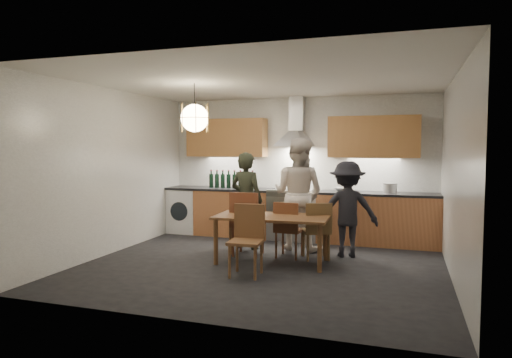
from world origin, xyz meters
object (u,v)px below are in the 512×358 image
(stock_pot, at_px, (390,188))
(chair_back_left, at_px, (246,220))
(chair_front, at_px, (247,235))
(person_right, at_px, (347,209))
(wine_bottles, at_px, (232,179))
(person_left, at_px, (247,200))
(dining_table, at_px, (272,221))
(person_mid, at_px, (298,194))
(mixing_bowl, at_px, (343,190))

(stock_pot, bearing_deg, chair_back_left, -143.85)
(chair_front, distance_m, person_right, 1.82)
(wine_bottles, bearing_deg, person_left, -56.88)
(dining_table, xyz_separation_m, stock_pot, (1.58, 1.74, 0.37))
(person_mid, bearing_deg, person_left, 27.54)
(person_left, distance_m, person_right, 1.66)
(dining_table, height_order, person_left, person_left)
(wine_bottles, bearing_deg, dining_table, -53.56)
(dining_table, relative_size, person_mid, 0.91)
(person_left, distance_m, mixing_bowl, 1.75)
(chair_back_left, height_order, person_left, person_left)
(person_left, relative_size, person_right, 1.09)
(chair_back_left, height_order, mixing_bowl, chair_back_left)
(person_left, xyz_separation_m, person_right, (1.66, -0.05, -0.07))
(chair_back_left, bearing_deg, chair_front, 109.66)
(person_mid, distance_m, mixing_bowl, 0.99)
(dining_table, relative_size, person_right, 1.13)
(person_left, bearing_deg, person_right, -169.50)
(chair_front, relative_size, wine_bottles, 1.00)
(chair_back_left, bearing_deg, person_left, -72.24)
(mixing_bowl, distance_m, stock_pot, 0.80)
(chair_front, height_order, person_right, person_right)
(dining_table, bearing_deg, person_right, 33.93)
(chair_front, height_order, wine_bottles, wine_bottles)
(person_mid, height_order, mixing_bowl, person_mid)
(mixing_bowl, height_order, stock_pot, stock_pot)
(dining_table, distance_m, person_mid, 1.04)
(mixing_bowl, bearing_deg, wine_bottles, 178.90)
(dining_table, bearing_deg, chair_front, -103.73)
(stock_pot, xyz_separation_m, wine_bottles, (-2.91, 0.05, 0.09))
(mixing_bowl, bearing_deg, stock_pot, -0.79)
(chair_back_left, distance_m, wine_bottles, 1.84)
(chair_back_left, bearing_deg, wine_bottles, -62.45)
(chair_back_left, xyz_separation_m, stock_pot, (2.06, 1.51, 0.41))
(mixing_bowl, relative_size, stock_pot, 1.33)
(chair_back_left, xyz_separation_m, chair_front, (0.34, -0.92, -0.04))
(person_left, relative_size, stock_pot, 7.00)
(person_left, distance_m, stock_pot, 2.45)
(chair_back_left, relative_size, person_left, 0.62)
(chair_back_left, relative_size, wine_bottles, 1.08)
(person_right, relative_size, stock_pot, 6.42)
(chair_back_left, relative_size, person_right, 0.68)
(person_left, xyz_separation_m, stock_pot, (2.25, 0.96, 0.18))
(chair_back_left, distance_m, stock_pot, 2.59)
(person_mid, relative_size, person_right, 1.25)
(person_left, bearing_deg, stock_pot, -144.61)
(dining_table, xyz_separation_m, chair_back_left, (-0.48, 0.23, -0.04))
(chair_front, distance_m, stock_pot, 3.01)
(person_right, bearing_deg, chair_back_left, 5.34)
(person_mid, bearing_deg, mixing_bowl, -115.22)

